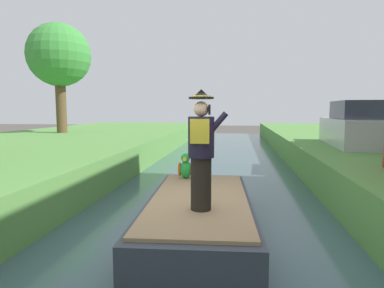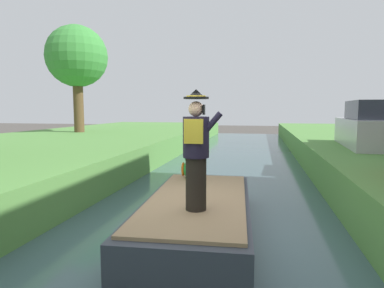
% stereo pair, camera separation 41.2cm
% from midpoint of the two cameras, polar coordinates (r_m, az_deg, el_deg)
% --- Properties ---
extents(ground_plane, '(80.00, 80.00, 0.00)m').
position_cam_midpoint_polar(ground_plane, '(5.79, -1.27, -16.93)').
color(ground_plane, '#4C4742').
extents(canal_water, '(5.23, 48.00, 0.10)m').
position_cam_midpoint_polar(canal_water, '(5.77, -1.27, -16.47)').
color(canal_water, '#3D565B').
rests_on(canal_water, ground).
extents(boat, '(2.05, 4.30, 0.61)m').
position_cam_midpoint_polar(boat, '(5.98, -0.72, -12.05)').
color(boat, '#333842').
rests_on(boat, canal_water).
extents(person_pirate, '(0.61, 0.42, 1.85)m').
position_cam_midpoint_polar(person_pirate, '(4.99, -0.73, -1.14)').
color(person_pirate, black).
rests_on(person_pirate, boat).
extents(parrot_plush, '(0.36, 0.35, 0.57)m').
position_cam_midpoint_polar(parrot_plush, '(7.39, -2.69, -4.11)').
color(parrot_plush, green).
rests_on(parrot_plush, boat).
extents(tree_broad, '(3.18, 3.18, 5.56)m').
position_cam_midpoint_polar(tree_broad, '(18.64, -22.71, 13.92)').
color(tree_broad, brown).
rests_on(tree_broad, grass_bank_near).
extents(parked_car_silver, '(1.95, 4.10, 1.50)m').
position_cam_midpoint_polar(parked_car_silver, '(12.28, 25.91, 2.69)').
color(parked_car_silver, '#B7B7BC').
rests_on(parked_car_silver, grass_bank_far).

